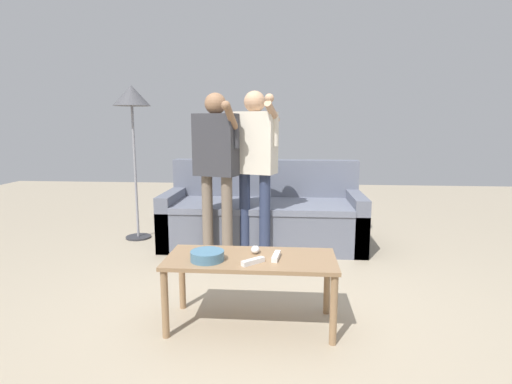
{
  "coord_description": "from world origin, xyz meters",
  "views": [
    {
      "loc": [
        0.11,
        -2.63,
        1.28
      ],
      "look_at": [
        -0.13,
        0.39,
        0.77
      ],
      "focal_mm": 28.17,
      "sensor_mm": 36.0,
      "label": 1
    }
  ],
  "objects_px": {
    "snack_bowl": "(207,256)",
    "coffee_table": "(251,266)",
    "game_remote_wand_near": "(276,256)",
    "game_remote_nunchuk": "(255,249)",
    "player_center": "(255,155)",
    "floor_lamp": "(132,104)",
    "player_left": "(216,158)",
    "game_remote_wand_far": "(253,261)",
    "couch": "(263,216)"
  },
  "relations": [
    {
      "from": "snack_bowl",
      "to": "coffee_table",
      "type": "bearing_deg",
      "value": 17.01
    },
    {
      "from": "game_remote_nunchuk",
      "to": "player_left",
      "type": "height_order",
      "value": "player_left"
    },
    {
      "from": "couch",
      "to": "player_center",
      "type": "bearing_deg",
      "value": -95.92
    },
    {
      "from": "couch",
      "to": "floor_lamp",
      "type": "distance_m",
      "value": 1.87
    },
    {
      "from": "couch",
      "to": "coffee_table",
      "type": "distance_m",
      "value": 1.81
    },
    {
      "from": "coffee_table",
      "to": "game_remote_nunchuk",
      "type": "bearing_deg",
      "value": 76.8
    },
    {
      "from": "floor_lamp",
      "to": "player_center",
      "type": "bearing_deg",
      "value": -23.09
    },
    {
      "from": "couch",
      "to": "coffee_table",
      "type": "bearing_deg",
      "value": -88.98
    },
    {
      "from": "snack_bowl",
      "to": "player_center",
      "type": "relative_size",
      "value": 0.13
    },
    {
      "from": "player_center",
      "to": "game_remote_nunchuk",
      "type": "bearing_deg",
      "value": -85.09
    },
    {
      "from": "game_remote_nunchuk",
      "to": "coffee_table",
      "type": "bearing_deg",
      "value": -103.2
    },
    {
      "from": "player_center",
      "to": "game_remote_wand_near",
      "type": "bearing_deg",
      "value": -79.57
    },
    {
      "from": "coffee_table",
      "to": "game_remote_nunchuk",
      "type": "distance_m",
      "value": 0.12
    },
    {
      "from": "game_remote_wand_near",
      "to": "couch",
      "type": "bearing_deg",
      "value": 96.0
    },
    {
      "from": "floor_lamp",
      "to": "player_left",
      "type": "xyz_separation_m",
      "value": [
        1.04,
        -0.69,
        -0.51
      ]
    },
    {
      "from": "couch",
      "to": "floor_lamp",
      "type": "height_order",
      "value": "floor_lamp"
    },
    {
      "from": "game_remote_wand_near",
      "to": "game_remote_nunchuk",
      "type": "bearing_deg",
      "value": 144.1
    },
    {
      "from": "player_center",
      "to": "player_left",
      "type": "bearing_deg",
      "value": -163.91
    },
    {
      "from": "floor_lamp",
      "to": "player_center",
      "type": "height_order",
      "value": "floor_lamp"
    },
    {
      "from": "coffee_table",
      "to": "player_center",
      "type": "bearing_deg",
      "value": 93.67
    },
    {
      "from": "coffee_table",
      "to": "game_remote_wand_near",
      "type": "distance_m",
      "value": 0.18
    },
    {
      "from": "game_remote_nunchuk",
      "to": "game_remote_wand_near",
      "type": "xyz_separation_m",
      "value": [
        0.14,
        -0.1,
        -0.01
      ]
    },
    {
      "from": "coffee_table",
      "to": "floor_lamp",
      "type": "bearing_deg",
      "value": 127.65
    },
    {
      "from": "game_remote_wand_far",
      "to": "coffee_table",
      "type": "bearing_deg",
      "value": 101.26
    },
    {
      "from": "snack_bowl",
      "to": "game_remote_wand_near",
      "type": "xyz_separation_m",
      "value": [
        0.42,
        0.07,
        -0.01
      ]
    },
    {
      "from": "floor_lamp",
      "to": "game_remote_wand_far",
      "type": "bearing_deg",
      "value": -53.58
    },
    {
      "from": "game_remote_wand_far",
      "to": "couch",
      "type": "bearing_deg",
      "value": 91.65
    },
    {
      "from": "game_remote_nunchuk",
      "to": "floor_lamp",
      "type": "distance_m",
      "value": 2.55
    },
    {
      "from": "coffee_table",
      "to": "player_center",
      "type": "height_order",
      "value": "player_center"
    },
    {
      "from": "coffee_table",
      "to": "player_center",
      "type": "xyz_separation_m",
      "value": [
        -0.08,
        1.31,
        0.6
      ]
    },
    {
      "from": "couch",
      "to": "player_center",
      "type": "height_order",
      "value": "player_center"
    },
    {
      "from": "snack_bowl",
      "to": "player_left",
      "type": "height_order",
      "value": "player_left"
    },
    {
      "from": "coffee_table",
      "to": "snack_bowl",
      "type": "relative_size",
      "value": 5.17
    },
    {
      "from": "floor_lamp",
      "to": "game_remote_nunchuk",
      "type": "bearing_deg",
      "value": -50.62
    },
    {
      "from": "couch",
      "to": "coffee_table",
      "type": "xyz_separation_m",
      "value": [
        0.03,
        -1.81,
        0.09
      ]
    },
    {
      "from": "couch",
      "to": "player_center",
      "type": "distance_m",
      "value": 0.86
    },
    {
      "from": "game_remote_wand_near",
      "to": "game_remote_wand_far",
      "type": "bearing_deg",
      "value": -141.61
    },
    {
      "from": "coffee_table",
      "to": "game_remote_wand_far",
      "type": "height_order",
      "value": "game_remote_wand_far"
    },
    {
      "from": "snack_bowl",
      "to": "player_left",
      "type": "distance_m",
      "value": 1.39
    },
    {
      "from": "player_left",
      "to": "game_remote_wand_near",
      "type": "xyz_separation_m",
      "value": [
        0.59,
        -1.22,
        -0.51
      ]
    },
    {
      "from": "floor_lamp",
      "to": "game_remote_wand_near",
      "type": "relative_size",
      "value": 10.18
    },
    {
      "from": "couch",
      "to": "game_remote_wand_far",
      "type": "relative_size",
      "value": 15.0
    },
    {
      "from": "game_remote_nunchuk",
      "to": "game_remote_wand_far",
      "type": "height_order",
      "value": "game_remote_nunchuk"
    },
    {
      "from": "couch",
      "to": "player_left",
      "type": "height_order",
      "value": "player_left"
    },
    {
      "from": "player_center",
      "to": "floor_lamp",
      "type": "bearing_deg",
      "value": 156.91
    },
    {
      "from": "coffee_table",
      "to": "player_left",
      "type": "bearing_deg",
      "value": 109.48
    },
    {
      "from": "snack_bowl",
      "to": "game_remote_wand_near",
      "type": "height_order",
      "value": "snack_bowl"
    },
    {
      "from": "snack_bowl",
      "to": "game_remote_wand_near",
      "type": "distance_m",
      "value": 0.43
    },
    {
      "from": "game_remote_nunchuk",
      "to": "player_left",
      "type": "relative_size",
      "value": 0.06
    },
    {
      "from": "floor_lamp",
      "to": "player_left",
      "type": "distance_m",
      "value": 1.34
    }
  ]
}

